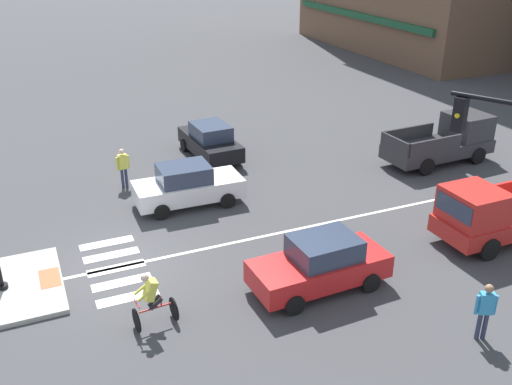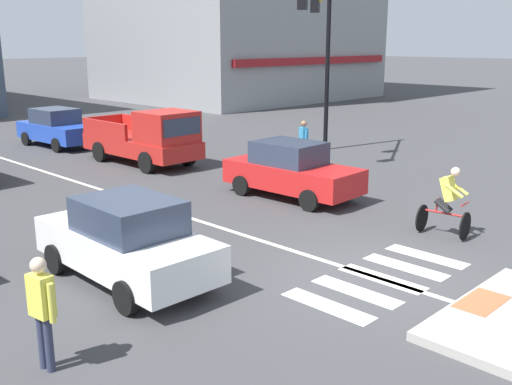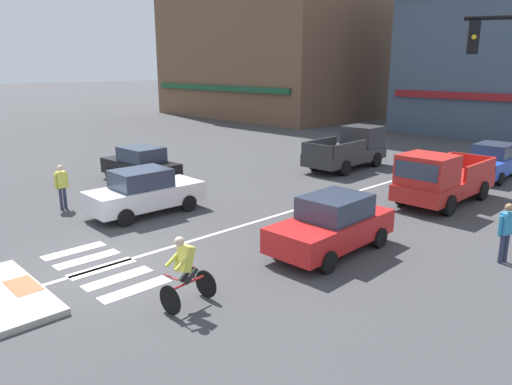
% 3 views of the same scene
% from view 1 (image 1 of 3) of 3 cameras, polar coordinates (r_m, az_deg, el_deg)
% --- Properties ---
extents(ground_plane, '(300.00, 300.00, 0.00)m').
position_cam_1_polar(ground_plane, '(18.70, -13.42, -7.27)').
color(ground_plane, '#3D3D3F').
extents(traffic_island, '(3.70, 3.34, 0.15)m').
position_cam_1_polar(traffic_island, '(18.58, -23.87, -8.88)').
color(traffic_island, '#A3A099').
rests_on(traffic_island, ground).
extents(tactile_pad_front, '(1.10, 0.60, 0.01)m').
position_cam_1_polar(tactile_pad_front, '(18.50, -19.84, -8.00)').
color(tactile_pad_front, '#DB5B38').
rests_on(tactile_pad_front, traffic_island).
extents(crosswalk_stripe_a, '(0.44, 1.80, 0.01)m').
position_cam_1_polar(crosswalk_stripe_a, '(20.16, -14.65, -4.89)').
color(crosswalk_stripe_a, silver).
rests_on(crosswalk_stripe_a, ground).
extents(crosswalk_stripe_b, '(0.44, 1.80, 0.01)m').
position_cam_1_polar(crosswalk_stripe_b, '(19.42, -14.21, -6.06)').
color(crosswalk_stripe_b, silver).
rests_on(crosswalk_stripe_b, ground).
extents(crosswalk_stripe_c, '(0.44, 1.80, 0.01)m').
position_cam_1_polar(crosswalk_stripe_c, '(18.68, -13.74, -7.32)').
color(crosswalk_stripe_c, silver).
rests_on(crosswalk_stripe_c, ground).
extents(crosswalk_stripe_d, '(0.44, 1.80, 0.01)m').
position_cam_1_polar(crosswalk_stripe_d, '(17.96, -13.22, -8.69)').
color(crosswalk_stripe_d, silver).
rests_on(crosswalk_stripe_d, ground).
extents(crosswalk_stripe_e, '(0.44, 1.80, 0.01)m').
position_cam_1_polar(crosswalk_stripe_e, '(17.25, -12.65, -10.17)').
color(crosswalk_stripe_e, silver).
rests_on(crosswalk_stripe_e, ground).
extents(lane_centre_line, '(0.14, 28.00, 0.01)m').
position_cam_1_polar(lane_centre_line, '(22.21, 12.66, -1.76)').
color(lane_centre_line, silver).
rests_on(lane_centre_line, ground).
extents(car_black_cross_left, '(4.18, 2.00, 1.64)m').
position_cam_1_polar(car_black_cross_left, '(26.52, -4.59, 5.14)').
color(car_black_cross_left, black).
rests_on(car_black_cross_left, ground).
extents(car_red_eastbound_mid, '(1.96, 4.16, 1.64)m').
position_cam_1_polar(car_red_eastbound_mid, '(16.96, 6.43, -7.06)').
color(car_red_eastbound_mid, red).
rests_on(car_red_eastbound_mid, ground).
extents(car_white_westbound_near, '(1.90, 4.13, 1.64)m').
position_cam_1_polar(car_white_westbound_near, '(21.96, -6.85, 0.72)').
color(car_white_westbound_near, white).
rests_on(car_white_westbound_near, ground).
extents(pickup_truck_red_eastbound_far, '(2.11, 5.12, 2.08)m').
position_cam_1_polar(pickup_truck_red_eastbound_far, '(20.90, 22.87, -2.00)').
color(pickup_truck_red_eastbound_far, red).
rests_on(pickup_truck_red_eastbound_far, ground).
extents(pickup_truck_charcoal_westbound_distant, '(2.25, 5.19, 2.08)m').
position_cam_1_polar(pickup_truck_charcoal_westbound_distant, '(27.39, 18.45, 4.93)').
color(pickup_truck_charcoal_westbound_distant, '#2D2D30').
rests_on(pickup_truck_charcoal_westbound_distant, ground).
extents(cyclist, '(0.76, 1.15, 1.68)m').
position_cam_1_polar(cyclist, '(15.55, -10.35, -10.35)').
color(cyclist, black).
rests_on(cyclist, ground).
extents(pedestrian_at_curb_left, '(0.27, 0.55, 1.67)m').
position_cam_1_polar(pedestrian_at_curb_left, '(23.88, -13.10, 2.70)').
color(pedestrian_at_curb_left, '#2D334C').
rests_on(pedestrian_at_curb_left, ground).
extents(pedestrian_waiting_far_side, '(0.35, 0.51, 1.67)m').
position_cam_1_polar(pedestrian_waiting_far_side, '(15.91, 21.88, -10.59)').
color(pedestrian_waiting_far_side, '#2D334C').
rests_on(pedestrian_waiting_far_side, ground).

